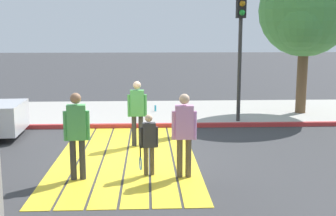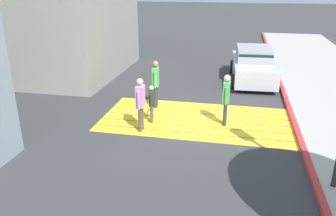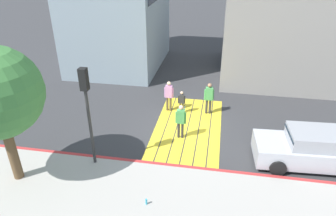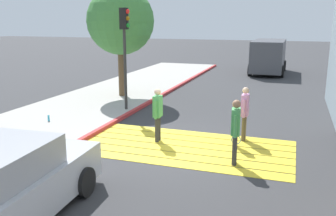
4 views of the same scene
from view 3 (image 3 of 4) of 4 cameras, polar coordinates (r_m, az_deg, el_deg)
name	(u,v)px [view 3 (image 3 of 4)]	position (r m, az deg, el deg)	size (l,w,h in m)	color
ground_plane	(188,127)	(15.41, 3.73, -3.60)	(120.00, 120.00, 0.00)	#38383A
crosswalk_stripes	(188,127)	(15.41, 3.73, -3.58)	(6.40, 3.25, 0.01)	yellow
sidewalk_west	(169,210)	(11.02, 0.12, -18.50)	(4.80, 40.00, 0.12)	#ADA8A0
curb_painted	(179,167)	(12.73, 1.98, -10.90)	(0.16, 40.00, 0.13)	#BC3333
building_far_south	(279,15)	(22.24, 20.05, 15.96)	(8.00, 7.03, 8.07)	gray
car_parked_near_curb	(309,149)	(13.83, 24.87, -6.92)	(2.16, 4.39, 1.57)	silver
traffic_light_corner	(87,99)	(11.75, -14.93, 1.71)	(0.39, 0.28, 4.24)	#2D2D2D
water_bottle	(146,202)	(11.08, -4.06, -17.01)	(0.07, 0.07, 0.22)	#33A5BF
pedestrian_adult_lead	(169,94)	(16.46, 0.18, 2.64)	(0.22, 0.51, 1.73)	brown
pedestrian_adult_trailing	(181,119)	(14.08, 2.39, -2.12)	(0.22, 0.50, 1.71)	#333338
pedestrian_adult_side	(209,96)	(16.30, 7.64, 2.18)	(0.27, 0.51, 1.77)	#333338
pedestrian_child_with_racket	(182,101)	(16.34, 2.57, 1.31)	(0.30, 0.40, 1.29)	brown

